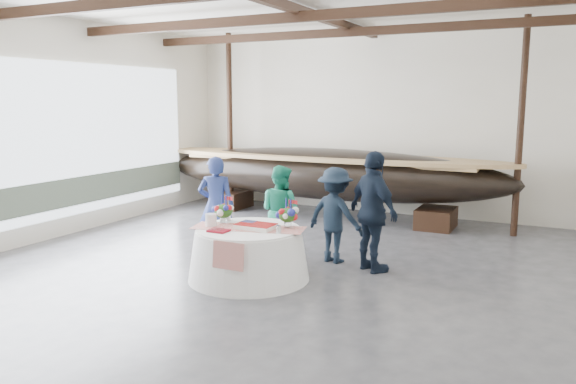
% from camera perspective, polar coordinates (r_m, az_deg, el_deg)
% --- Properties ---
extents(floor, '(10.00, 12.00, 0.01)m').
position_cam_1_polar(floor, '(9.24, -3.27, -8.49)').
color(floor, '#3D3D42').
rests_on(floor, ground).
extents(wall_back, '(10.00, 0.02, 4.50)m').
position_cam_1_polar(wall_back, '(14.33, 8.74, 6.93)').
color(wall_back, silver).
rests_on(wall_back, ground).
extents(wall_left, '(0.02, 12.00, 4.50)m').
position_cam_1_polar(wall_left, '(12.11, -24.48, 5.78)').
color(wall_left, silver).
rests_on(wall_left, ground).
extents(pavilion_structure, '(9.80, 11.76, 4.50)m').
position_cam_1_polar(pavilion_structure, '(9.59, -0.96, 16.38)').
color(pavilion_structure, black).
rests_on(pavilion_structure, ground).
extents(open_bay, '(0.03, 7.00, 3.20)m').
position_cam_1_polar(open_bay, '(12.75, -20.72, 4.24)').
color(open_bay, silver).
rests_on(open_bay, ground).
extents(longboat_display, '(8.95, 1.79, 1.68)m').
position_cam_1_polar(longboat_display, '(13.58, 3.80, 1.90)').
color(longboat_display, black).
rests_on(longboat_display, ground).
extents(banquet_table, '(1.93, 1.93, 0.83)m').
position_cam_1_polar(banquet_table, '(9.00, -4.01, -6.24)').
color(banquet_table, white).
rests_on(banquet_table, ground).
extents(tabletop_items, '(1.86, 1.02, 0.40)m').
position_cam_1_polar(tabletop_items, '(9.01, -3.89, -2.53)').
color(tabletop_items, red).
rests_on(tabletop_items, banquet_table).
extents(guest_woman_blue, '(0.79, 0.68, 1.82)m').
position_cam_1_polar(guest_woman_blue, '(10.39, -7.32, -1.36)').
color(guest_woman_blue, navy).
rests_on(guest_woman_blue, ground).
extents(guest_woman_teal, '(0.93, 0.80, 1.66)m').
position_cam_1_polar(guest_woman_teal, '(10.23, -0.76, -1.91)').
color(guest_woman_teal, '#1B8E6B').
rests_on(guest_woman_teal, ground).
extents(guest_man_left, '(1.19, 0.83, 1.68)m').
position_cam_1_polar(guest_man_left, '(9.84, 4.81, -2.35)').
color(guest_man_left, black).
rests_on(guest_man_left, ground).
extents(guest_man_right, '(1.24, 1.09, 2.01)m').
position_cam_1_polar(guest_man_right, '(9.33, 8.67, -2.02)').
color(guest_man_right, black).
rests_on(guest_man_right, ground).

